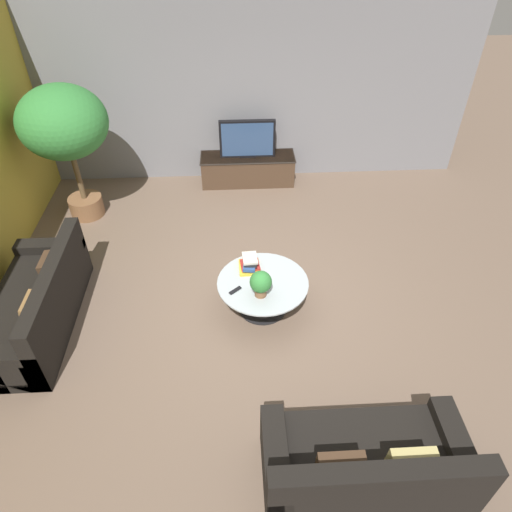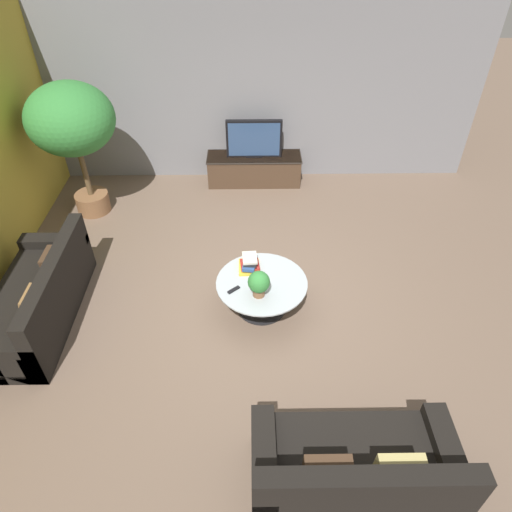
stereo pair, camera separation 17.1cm
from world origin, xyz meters
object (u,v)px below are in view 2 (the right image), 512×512
Objects in this scene: potted_palm_tall at (72,124)px; potted_plant_tabletop at (259,283)px; couch_by_wall at (38,300)px; coffee_table at (262,290)px; couch_near_entry at (354,471)px; television at (254,139)px; media_console at (254,169)px.

potted_plant_tabletop is at bearing -42.94° from potted_palm_tall.
couch_by_wall is at bearing 177.75° from potted_plant_tabletop.
couch_near_entry is at bearing -71.48° from coffee_table.
potted_palm_tall is (-3.32, 4.32, 1.16)m from couch_near_entry.
television reaches higher than coffee_table.
media_console is at bearing 18.24° from potted_palm_tall.
television is (-0.00, -0.00, 0.54)m from media_console.
coffee_table is 0.63× the size of couch_near_entry.
couch_by_wall is 2.60m from potted_plant_tabletop.
potted_plant_tabletop is at bearing -100.45° from coffee_table.
potted_plant_tabletop is at bearing -68.62° from couch_near_entry.
couch_by_wall is 2.56m from potted_palm_tall.
potted_plant_tabletop is (0.02, -3.22, -0.19)m from television.
couch_by_wall is at bearing -129.38° from media_console.
potted_palm_tall reaches higher than media_console.
couch_by_wall is at bearing -129.39° from television.
couch_by_wall is 5.91× the size of potted_plant_tabletop.
potted_palm_tall is 3.59m from potted_plant_tabletop.
television reaches higher than couch_near_entry.
media_console is 4.04m from couch_by_wall.
potted_plant_tabletop is (2.58, -0.10, 0.33)m from couch_by_wall.
media_console is 0.93× the size of couch_near_entry.
potted_plant_tabletop is (0.02, -3.22, 0.36)m from media_console.
media_console is 0.82× the size of couch_by_wall.
television is 4.07m from couch_by_wall.
potted_palm_tall reaches higher than couch_by_wall.
couch_near_entry is at bearing -52.47° from potted_palm_tall.
couch_by_wall is (-2.56, -3.12, -0.52)m from television.
couch_near_entry is (3.34, -2.04, 0.00)m from couch_by_wall.
couch_near_entry is at bearing -81.44° from media_console.
television is at bearing -90.00° from media_console.
television is at bearing -81.44° from couch_near_entry.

